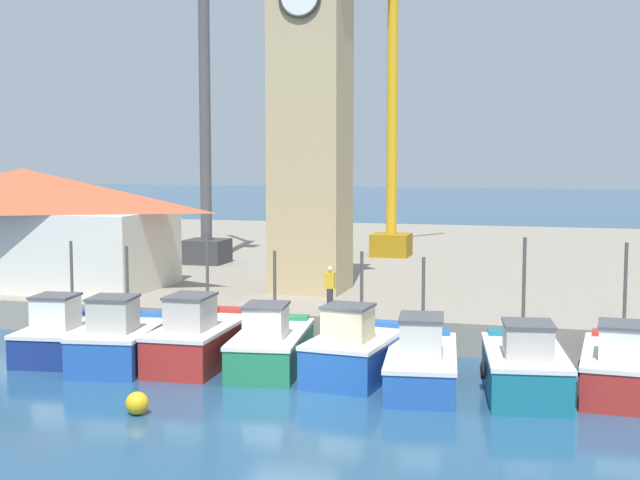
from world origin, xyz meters
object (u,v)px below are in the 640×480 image
object	(u,v)px
fishing_boat_mid_left	(271,345)
dock_worker_near_tower	(330,289)
fishing_boat_center	(355,351)
port_crane_far	(205,108)
fishing_boat_left_inner	(200,339)
mooring_buoy	(137,403)
fishing_boat_mid_right	(422,362)
fishing_boat_far_left	(65,335)
warehouse_left	(23,225)
clock_tower	(311,82)
fishing_boat_right_inner	(524,367)
fishing_boat_right_outer	(623,367)
port_crane_near	(393,126)
fishing_boat_left_outer	(122,341)

from	to	relation	value
fishing_boat_mid_left	dock_worker_near_tower	bearing A→B (deg)	77.73
fishing_boat_center	port_crane_far	xyz separation A→B (m)	(-11.50, 16.19, 8.06)
fishing_boat_left_inner	mooring_buoy	xyz separation A→B (m)	(0.64, -5.55, -0.50)
fishing_boat_left_inner	fishing_boat_mid_right	size ratio (longest dim) A/B	0.94
port_crane_far	mooring_buoy	size ratio (longest dim) A/B	33.86
fishing_boat_far_left	warehouse_left	world-z (taller)	warehouse_left
fishing_boat_center	clock_tower	world-z (taller)	clock_tower
fishing_boat_far_left	clock_tower	xyz separation A→B (m)	(5.78, 8.79, 8.68)
fishing_boat_left_inner	fishing_boat_right_inner	xyz separation A→B (m)	(9.99, -0.91, -0.04)
fishing_boat_right_outer	clock_tower	xyz separation A→B (m)	(-11.44, 8.62, 8.66)
dock_worker_near_tower	fishing_boat_right_inner	bearing A→B (deg)	-35.16
mooring_buoy	dock_worker_near_tower	bearing A→B (deg)	74.89
fishing_boat_right_inner	port_crane_near	size ratio (longest dim) A/B	0.27
fishing_boat_far_left	fishing_boat_right_inner	xyz separation A→B (m)	(14.61, -0.64, 0.05)
fishing_boat_left_inner	fishing_boat_right_outer	xyz separation A→B (m)	(12.60, -0.10, -0.07)
warehouse_left	port_crane_far	distance (m)	11.26
fishing_boat_mid_right	fishing_boat_right_inner	world-z (taller)	fishing_boat_right_inner
port_crane_near	fishing_boat_far_left	bearing A→B (deg)	-106.99
fishing_boat_left_inner	port_crane_near	size ratio (longest dim) A/B	0.28
dock_worker_near_tower	fishing_boat_center	bearing A→B (deg)	-65.98
fishing_boat_left_inner	fishing_boat_mid_left	bearing A→B (deg)	0.07
fishing_boat_left_outer	fishing_boat_right_inner	bearing A→B (deg)	-0.21
clock_tower	port_crane_near	xyz separation A→B (m)	(0.85, 12.88, -1.36)
dock_worker_near_tower	fishing_boat_mid_right	bearing A→B (deg)	-50.07
fishing_boat_mid_left	port_crane_far	distance (m)	19.78
fishing_boat_left_outer	port_crane_far	distance (m)	18.95
fishing_boat_right_outer	fishing_boat_mid_left	bearing A→B (deg)	179.41
fishing_boat_left_inner	warehouse_left	xyz separation A→B (m)	(-10.87, 6.87, 2.80)
mooring_buoy	warehouse_left	bearing A→B (deg)	132.84
clock_tower	port_crane_near	bearing A→B (deg)	86.24
fishing_boat_center	port_crane_far	size ratio (longest dim) A/B	0.21
fishing_boat_left_inner	fishing_boat_mid_left	xyz separation A→B (m)	(2.34, 0.00, -0.07)
fishing_boat_right_inner	port_crane_near	bearing A→B (deg)	109.69
fishing_boat_right_inner	warehouse_left	world-z (taller)	warehouse_left
port_crane_near	dock_worker_near_tower	size ratio (longest dim) A/B	11.20
fishing_boat_right_outer	port_crane_far	world-z (taller)	port_crane_far
fishing_boat_mid_right	fishing_boat_left_inner	bearing A→B (deg)	173.28
fishing_boat_right_outer	mooring_buoy	distance (m)	13.15
fishing_boat_left_inner	port_crane_far	distance (m)	18.83
fishing_boat_right_inner	port_crane_near	distance (m)	24.78
fishing_boat_right_outer	dock_worker_near_tower	bearing A→B (deg)	157.05
fishing_boat_right_inner	port_crane_far	xyz separation A→B (m)	(-16.39, 16.68, 8.10)
port_crane_near	fishing_boat_center	bearing A→B (deg)	-81.92
fishing_boat_mid_right	mooring_buoy	bearing A→B (deg)	-144.12
fishing_boat_left_outer	mooring_buoy	size ratio (longest dim) A/B	7.67
fishing_boat_center	warehouse_left	xyz separation A→B (m)	(-15.97, 7.28, 2.81)
warehouse_left	clock_tower	bearing A→B (deg)	7.81
fishing_boat_left_outer	fishing_boat_right_outer	xyz separation A→B (m)	(14.87, 0.76, -0.05)
fishing_boat_right_outer	port_crane_far	xyz separation A→B (m)	(-19.00, 15.88, 8.12)
fishing_boat_center	warehouse_left	bearing A→B (deg)	155.49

